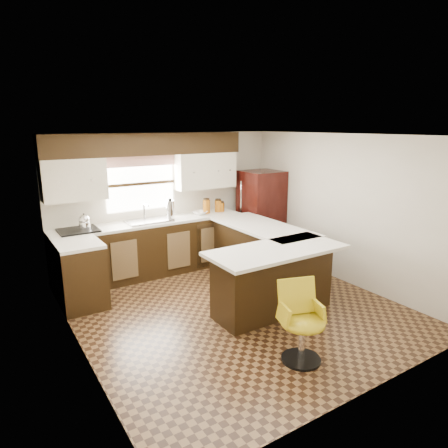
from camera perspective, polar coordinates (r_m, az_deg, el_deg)
floor at (r=5.79m, az=1.66°, el=-11.92°), size 4.40×4.40×0.00m
ceiling at (r=5.21m, az=1.85°, el=12.56°), size 4.40×4.40×0.00m
wall_back at (r=7.26m, az=-8.05°, el=3.31°), size 4.40×0.00×4.40m
wall_front at (r=3.84m, az=20.61°, el=-7.22°), size 4.40×0.00×4.40m
wall_left at (r=4.58m, az=-20.60°, el=-3.82°), size 0.00×4.40×4.40m
wall_right at (r=6.75m, az=16.68°, el=2.05°), size 0.00×4.40×4.40m
base_cab_back at (r=7.00m, az=-10.18°, el=-3.51°), size 3.30×0.60×0.90m
base_cab_left at (r=6.04m, az=-19.75°, el=-7.01°), size 0.60×0.70×0.90m
counter_back at (r=6.87m, az=-10.35°, el=0.25°), size 3.30×0.60×0.04m
counter_left at (r=5.89m, az=-20.13°, el=-2.72°), size 0.60×0.70×0.04m
soffit at (r=6.82m, az=-10.84°, el=11.16°), size 3.40×0.35×0.36m
upper_cab_left at (r=6.51m, az=-20.69°, el=5.96°), size 0.94×0.35×0.64m
upper_cab_right at (r=7.33m, az=-2.74°, el=7.65°), size 1.14×0.35×0.64m
window_pane at (r=6.99m, az=-11.83°, el=5.66°), size 1.20×0.02×0.90m
valance at (r=6.91m, az=-11.87°, el=8.82°), size 1.30×0.06×0.18m
sink at (r=6.83m, az=-10.68°, el=0.47°), size 0.75×0.45×0.03m
dishwasher at (r=7.18m, az=-1.90°, el=-3.00°), size 0.58×0.03×0.78m
cooktop at (r=6.51m, az=-20.10°, el=-0.85°), size 0.58×0.50×0.02m
peninsula_long at (r=6.58m, az=5.15°, el=-4.48°), size 0.60×1.95×0.90m
peninsula_return at (r=5.56m, az=6.97°, el=-8.09°), size 1.65×0.60×0.90m
counter_pen_long at (r=6.48m, az=5.59°, el=-0.44°), size 0.84×1.95×0.04m
counter_pen_return at (r=5.32m, az=7.57°, el=-3.72°), size 1.89×0.84×0.04m
refrigerator at (r=7.76m, az=5.30°, el=1.38°), size 0.72×0.69×1.68m
bar_chair at (r=4.51m, az=11.20°, el=-13.79°), size 0.60×0.60×0.89m
kettle at (r=6.50m, az=-19.34°, el=0.40°), size 0.18×0.18×0.24m
percolator at (r=6.97m, az=-7.69°, el=2.07°), size 0.14×0.14×0.32m
mixing_bowl at (r=7.26m, az=-3.45°, el=1.61°), size 0.31×0.31×0.06m
canister_large at (r=7.32m, az=-2.52°, el=2.50°), size 0.13×0.13×0.25m
canister_med at (r=7.45m, az=-0.85°, el=2.57°), size 0.12×0.12×0.21m
canister_small at (r=7.49m, az=-0.48°, el=2.43°), size 0.14×0.14×0.16m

